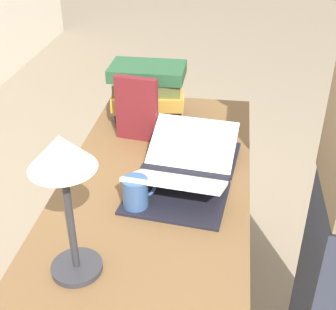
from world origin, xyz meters
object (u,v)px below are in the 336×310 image
at_px(book_stack_tall, 148,91).
at_px(reading_lamp, 63,170).
at_px(book_standing_upright, 137,109).
at_px(open_book, 185,168).
at_px(coffee_mug, 136,193).

height_order(book_stack_tall, reading_lamp, reading_lamp).
bearing_deg(book_stack_tall, reading_lamp, 178.42).
bearing_deg(book_standing_upright, book_stack_tall, 6.42).
height_order(book_standing_upright, reading_lamp, reading_lamp).
height_order(open_book, book_standing_upright, book_standing_upright).
height_order(open_book, coffee_mug, open_book).
bearing_deg(open_book, book_stack_tall, 31.80).
distance_m(book_standing_upright, reading_lamp, 0.71).
relative_size(book_stack_tall, reading_lamp, 0.78).
distance_m(book_stack_tall, coffee_mug, 0.61).
bearing_deg(book_standing_upright, coffee_mug, -160.49).
height_order(reading_lamp, coffee_mug, reading_lamp).
bearing_deg(book_standing_upright, reading_lamp, -172.92).
relative_size(book_stack_tall, coffee_mug, 3.05).
height_order(book_standing_upright, coffee_mug, book_standing_upright).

